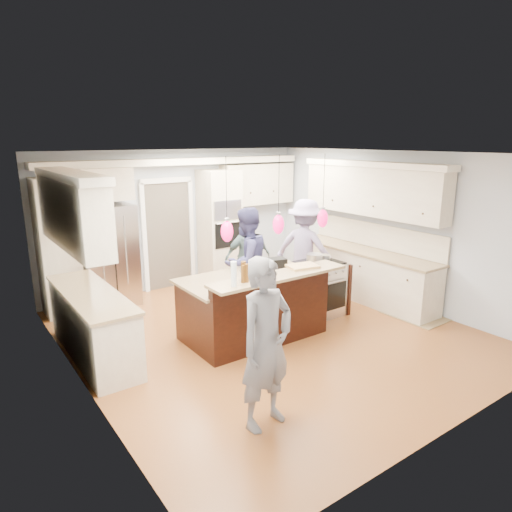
{
  "coord_description": "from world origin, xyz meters",
  "views": [
    {
      "loc": [
        -3.94,
        -5.17,
        2.91
      ],
      "look_at": [
        0.0,
        0.35,
        1.15
      ],
      "focal_mm": 32.0,
      "sensor_mm": 36.0,
      "label": 1
    }
  ],
  "objects_px": {
    "refrigerator": "(108,256)",
    "kitchen_island": "(253,305)",
    "person_far_left": "(246,262)",
    "island_range": "(319,288)",
    "person_bar_end": "(266,344)"
  },
  "relations": [
    {
      "from": "refrigerator",
      "to": "kitchen_island",
      "type": "distance_m",
      "value": 2.91
    },
    {
      "from": "refrigerator",
      "to": "person_far_left",
      "type": "distance_m",
      "value": 2.47
    },
    {
      "from": "refrigerator",
      "to": "person_far_left",
      "type": "relative_size",
      "value": 0.99
    },
    {
      "from": "refrigerator",
      "to": "kitchen_island",
      "type": "height_order",
      "value": "refrigerator"
    },
    {
      "from": "refrigerator",
      "to": "island_range",
      "type": "height_order",
      "value": "refrigerator"
    },
    {
      "from": "refrigerator",
      "to": "island_range",
      "type": "distance_m",
      "value": 3.71
    },
    {
      "from": "refrigerator",
      "to": "person_bar_end",
      "type": "height_order",
      "value": "same"
    },
    {
      "from": "refrigerator",
      "to": "person_far_left",
      "type": "bearing_deg",
      "value": -46.34
    },
    {
      "from": "island_range",
      "to": "person_far_left",
      "type": "xyz_separation_m",
      "value": [
        -1.0,
        0.7,
        0.46
      ]
    },
    {
      "from": "island_range",
      "to": "person_far_left",
      "type": "height_order",
      "value": "person_far_left"
    },
    {
      "from": "kitchen_island",
      "to": "person_far_left",
      "type": "xyz_separation_m",
      "value": [
        0.41,
        0.78,
        0.43
      ]
    },
    {
      "from": "person_bar_end",
      "to": "island_range",
      "type": "bearing_deg",
      "value": 29.09
    },
    {
      "from": "person_far_left",
      "to": "kitchen_island",
      "type": "bearing_deg",
      "value": 50.34
    },
    {
      "from": "person_bar_end",
      "to": "kitchen_island",
      "type": "bearing_deg",
      "value": 50.11
    },
    {
      "from": "kitchen_island",
      "to": "island_range",
      "type": "bearing_deg",
      "value": 3.1
    }
  ]
}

